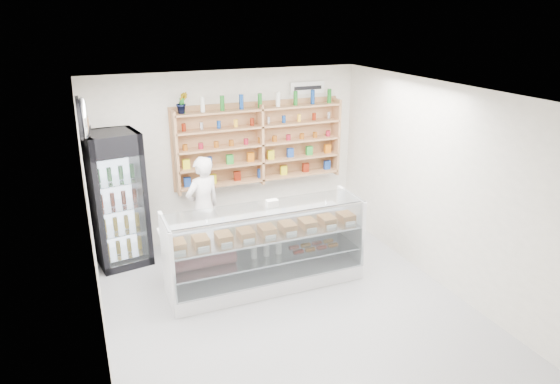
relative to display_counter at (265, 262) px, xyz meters
name	(u,v)px	position (x,y,z in m)	size (l,w,h in m)	color
room	(288,208)	(0.06, -0.67, 1.07)	(5.00, 5.00, 5.00)	#999A9E
display_counter	(265,262)	(0.00, 0.00, 0.00)	(2.73, 0.81, 1.19)	white
shop_worker	(203,207)	(-0.56, 1.20, 0.48)	(0.59, 0.39, 1.63)	white
drinks_cooler	(117,199)	(-1.79, 1.46, 0.69)	(0.85, 0.83, 2.05)	black
wall_shelving	(260,144)	(0.56, 1.67, 1.26)	(2.84, 0.28, 1.33)	tan
potted_plant	(182,103)	(-0.69, 1.67, 2.03)	(0.18, 0.15, 0.33)	#1E6626
security_mirror	(84,118)	(-2.11, 0.53, 2.12)	(0.15, 0.50, 0.50)	silver
wall_sign	(307,88)	(1.46, 1.80, 2.12)	(0.62, 0.03, 0.20)	white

